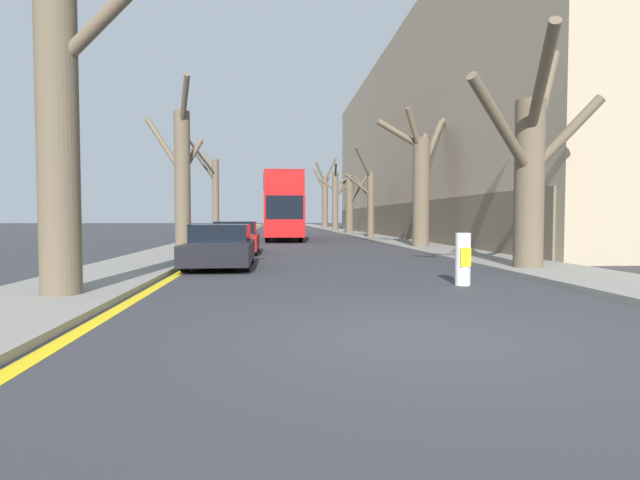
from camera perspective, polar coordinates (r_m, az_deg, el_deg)
ground_plane at (r=6.35m, az=10.55°, el=-10.97°), size 300.00×300.00×0.00m
sidewalk_left at (r=56.11m, az=-9.45°, el=1.02°), size 2.74×120.00×0.12m
sidewalk_right at (r=56.45m, az=2.32°, el=1.07°), size 2.74×120.00×0.12m
building_facade_right at (r=42.12m, az=14.18°, el=10.55°), size 10.08×49.77×14.88m
kerb_line_stripe at (r=56.02m, az=-7.87°, el=0.98°), size 0.24×120.00×0.01m
street_tree_left_0 at (r=10.25m, az=-27.52°, el=14.03°), size 3.21×2.84×7.79m
street_tree_left_1 at (r=21.19m, az=-15.54°, el=7.03°), size 2.73×3.83×6.92m
street_tree_left_2 at (r=32.43m, az=-12.02°, el=5.12°), size 1.61×4.10×6.05m
street_tree_right_0 at (r=14.95m, az=22.92°, el=7.78°), size 4.32×4.93×6.37m
street_tree_right_1 at (r=24.76m, az=11.50°, el=6.61°), size 4.01×3.01×6.66m
street_tree_right_2 at (r=36.16m, az=5.65°, el=4.44°), size 2.23×1.88×6.44m
street_tree_right_3 at (r=45.93m, az=3.48°, el=4.02°), size 2.00×3.37×5.75m
street_tree_right_4 at (r=57.12m, az=1.85°, el=4.86°), size 5.29×2.80×7.65m
street_tree_right_5 at (r=67.91m, az=0.55°, el=4.87°), size 3.19×3.39×9.66m
double_decker_bus at (r=34.98m, az=-4.29°, el=4.12°), size 2.45×11.90×4.35m
parked_car_0 at (r=15.41m, az=-11.27°, el=-0.73°), size 1.89×4.38×1.29m
parked_car_1 at (r=21.22m, az=-9.63°, el=0.22°), size 1.89×4.00×1.34m
traffic_bollard at (r=11.39m, az=16.01°, el=-2.11°), size 0.33×0.34×1.15m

